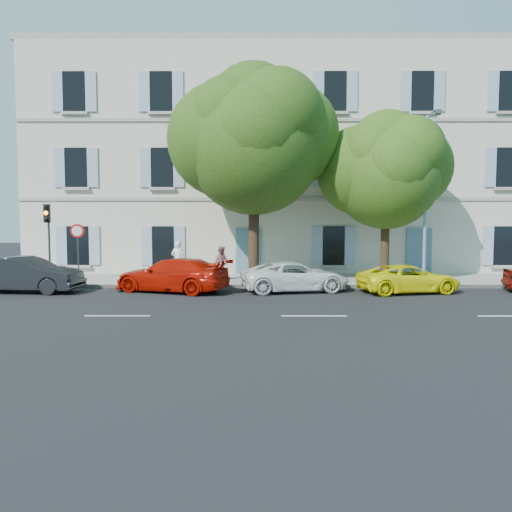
{
  "coord_description": "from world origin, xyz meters",
  "views": [
    {
      "loc": [
        -1.72,
        -19.02,
        2.93
      ],
      "look_at": [
        -1.79,
        2.0,
        1.4
      ],
      "focal_mm": 35.0,
      "sensor_mm": 36.0,
      "label": 1
    }
  ],
  "objects_px": {
    "car_red_coupe": "(172,275)",
    "road_sign": "(78,241)",
    "traffic_light": "(48,226)",
    "tree_left": "(254,147)",
    "tree_right": "(386,176)",
    "street_lamp": "(427,188)",
    "car_yellow_supercar": "(409,279)",
    "car_dark_sedan": "(26,275)",
    "pedestrian_a": "(178,260)",
    "pedestrian_b": "(221,263)",
    "car_white_coupe": "(295,277)"
  },
  "relations": [
    {
      "from": "tree_right",
      "to": "traffic_light",
      "type": "bearing_deg",
      "value": -177.61
    },
    {
      "from": "pedestrian_b",
      "to": "car_red_coupe",
      "type": "bearing_deg",
      "value": 81.13
    },
    {
      "from": "tree_left",
      "to": "traffic_light",
      "type": "xyz_separation_m",
      "value": [
        -9.09,
        0.04,
        -3.44
      ]
    },
    {
      "from": "car_yellow_supercar",
      "to": "street_lamp",
      "type": "relative_size",
      "value": 0.56
    },
    {
      "from": "tree_right",
      "to": "traffic_light",
      "type": "xyz_separation_m",
      "value": [
        -15.03,
        -0.63,
        -2.23
      ]
    },
    {
      "from": "tree_left",
      "to": "traffic_light",
      "type": "distance_m",
      "value": 9.72
    },
    {
      "from": "car_yellow_supercar",
      "to": "tree_right",
      "type": "distance_m",
      "value": 5.1
    },
    {
      "from": "tree_left",
      "to": "street_lamp",
      "type": "distance_m",
      "value": 7.67
    },
    {
      "from": "car_red_coupe",
      "to": "car_white_coupe",
      "type": "bearing_deg",
      "value": 111.15
    },
    {
      "from": "tree_left",
      "to": "road_sign",
      "type": "bearing_deg",
      "value": -177.69
    },
    {
      "from": "tree_right",
      "to": "road_sign",
      "type": "xyz_separation_m",
      "value": [
        -13.6,
        -0.98,
        -2.87
      ]
    },
    {
      "from": "car_yellow_supercar",
      "to": "street_lamp",
      "type": "height_order",
      "value": "street_lamp"
    },
    {
      "from": "car_dark_sedan",
      "to": "pedestrian_b",
      "type": "distance_m",
      "value": 8.22
    },
    {
      "from": "traffic_light",
      "to": "tree_left",
      "type": "bearing_deg",
      "value": -0.26
    },
    {
      "from": "car_yellow_supercar",
      "to": "car_red_coupe",
      "type": "bearing_deg",
      "value": 77.05
    },
    {
      "from": "traffic_light",
      "to": "pedestrian_a",
      "type": "distance_m",
      "value": 5.9
    },
    {
      "from": "car_dark_sedan",
      "to": "tree_left",
      "type": "distance_m",
      "value": 10.8
    },
    {
      "from": "tree_left",
      "to": "tree_right",
      "type": "xyz_separation_m",
      "value": [
        5.94,
        0.67,
        -1.21
      ]
    },
    {
      "from": "car_red_coupe",
      "to": "tree_left",
      "type": "relative_size",
      "value": 0.51
    },
    {
      "from": "street_lamp",
      "to": "road_sign",
      "type": "bearing_deg",
      "value": 179.91
    },
    {
      "from": "car_red_coupe",
      "to": "tree_right",
      "type": "height_order",
      "value": "tree_right"
    },
    {
      "from": "road_sign",
      "to": "pedestrian_b",
      "type": "bearing_deg",
      "value": 12.69
    },
    {
      "from": "traffic_light",
      "to": "pedestrian_a",
      "type": "xyz_separation_m",
      "value": [
        5.56,
        1.16,
        -1.6
      ]
    },
    {
      "from": "car_white_coupe",
      "to": "car_dark_sedan",
      "type": "bearing_deg",
      "value": 80.35
    },
    {
      "from": "tree_right",
      "to": "traffic_light",
      "type": "distance_m",
      "value": 15.21
    },
    {
      "from": "road_sign",
      "to": "car_red_coupe",
      "type": "bearing_deg",
      "value": -18.48
    },
    {
      "from": "car_yellow_supercar",
      "to": "tree_left",
      "type": "relative_size",
      "value": 0.44
    },
    {
      "from": "car_red_coupe",
      "to": "traffic_light",
      "type": "bearing_deg",
      "value": -87.47
    },
    {
      "from": "tree_left",
      "to": "street_lamp",
      "type": "xyz_separation_m",
      "value": [
        7.45,
        -0.33,
        -1.82
      ]
    },
    {
      "from": "car_red_coupe",
      "to": "car_dark_sedan",
      "type": "bearing_deg",
      "value": -68.05
    },
    {
      "from": "car_dark_sedan",
      "to": "car_yellow_supercar",
      "type": "height_order",
      "value": "car_dark_sedan"
    },
    {
      "from": "car_yellow_supercar",
      "to": "tree_right",
      "type": "xyz_separation_m",
      "value": [
        -0.3,
        2.68,
        4.32
      ]
    },
    {
      "from": "tree_left",
      "to": "traffic_light",
      "type": "bearing_deg",
      "value": 179.74
    },
    {
      "from": "traffic_light",
      "to": "road_sign",
      "type": "xyz_separation_m",
      "value": [
        1.43,
        -0.35,
        -0.63
      ]
    },
    {
      "from": "tree_left",
      "to": "car_red_coupe",
      "type": "bearing_deg",
      "value": -152.08
    },
    {
      "from": "street_lamp",
      "to": "car_yellow_supercar",
      "type": "bearing_deg",
      "value": -125.7
    },
    {
      "from": "car_red_coupe",
      "to": "pedestrian_a",
      "type": "bearing_deg",
      "value": -156.09
    },
    {
      "from": "car_yellow_supercar",
      "to": "tree_right",
      "type": "height_order",
      "value": "tree_right"
    },
    {
      "from": "car_dark_sedan",
      "to": "street_lamp",
      "type": "height_order",
      "value": "street_lamp"
    },
    {
      "from": "tree_left",
      "to": "tree_right",
      "type": "bearing_deg",
      "value": 6.42
    },
    {
      "from": "car_red_coupe",
      "to": "car_yellow_supercar",
      "type": "height_order",
      "value": "car_red_coupe"
    },
    {
      "from": "car_red_coupe",
      "to": "traffic_light",
      "type": "xyz_separation_m",
      "value": [
        -5.77,
        1.8,
        1.97
      ]
    },
    {
      "from": "street_lamp",
      "to": "pedestrian_b",
      "type": "distance_m",
      "value": 9.68
    },
    {
      "from": "car_dark_sedan",
      "to": "tree_left",
      "type": "bearing_deg",
      "value": -73.22
    },
    {
      "from": "car_dark_sedan",
      "to": "tree_right",
      "type": "relative_size",
      "value": 0.59
    },
    {
      "from": "tree_right",
      "to": "street_lamp",
      "type": "distance_m",
      "value": 1.91
    },
    {
      "from": "car_dark_sedan",
      "to": "road_sign",
      "type": "height_order",
      "value": "road_sign"
    },
    {
      "from": "car_red_coupe",
      "to": "road_sign",
      "type": "relative_size",
      "value": 1.83
    },
    {
      "from": "car_red_coupe",
      "to": "pedestrian_b",
      "type": "relative_size",
      "value": 3.04
    },
    {
      "from": "car_yellow_supercar",
      "to": "pedestrian_a",
      "type": "height_order",
      "value": "pedestrian_a"
    }
  ]
}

